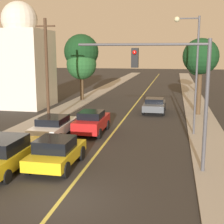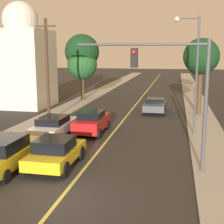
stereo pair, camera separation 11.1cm
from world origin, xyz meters
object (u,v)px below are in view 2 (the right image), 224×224
Objects in this scene: tree_right_near at (198,66)px; tree_right_far at (201,57)px; car_outer_lane_front at (5,153)px; domed_building_left at (22,61)px; traffic_signal_mast at (173,81)px; utility_pole_left at (47,69)px; car_far_oncoming at (155,105)px; streetlamp_right at (192,61)px; car_outer_lane_second at (54,126)px; tree_left_near at (82,65)px; tree_left_far at (82,52)px; car_near_lane_second at (92,122)px; car_near_lane_front at (56,152)px.

tree_right_far is at bearing -92.80° from tree_right_near.
domed_building_left reaches higher than car_outer_lane_front.
domed_building_left reaches higher than traffic_signal_mast.
traffic_signal_mast is 13.32m from utility_pole_left.
utility_pole_left is at bearing 36.17° from car_far_oncoming.
traffic_signal_mast is 0.57× the size of domed_building_left.
streetlamp_right is (2.88, -7.84, 4.33)m from car_far_oncoming.
car_outer_lane_front is 8.80m from traffic_signal_mast.
utility_pole_left is at bearing 170.51° from streetlamp_right.
domed_building_left is at bearing 129.79° from utility_pole_left.
car_outer_lane_second is 0.45× the size of domed_building_left.
traffic_signal_mast is 22.07m from domed_building_left.
car_outer_lane_second is 0.81× the size of tree_left_near.
car_outer_lane_second is 0.59× the size of utility_pole_left.
tree_left_far is 7.29m from domed_building_left.
traffic_signal_mast is (7.92, 1.41, 3.56)m from car_outer_lane_front.
tree_left_near is (-2.79, 15.78, 3.50)m from car_outer_lane_second.
car_far_oncoming is 17.82m from tree_right_near.
car_outer_lane_front is 0.77× the size of tree_right_far.
utility_pole_left reaches higher than car_far_oncoming.
tree_right_far is at bearing -4.53° from domed_building_left.
car_near_lane_second is 0.54× the size of tree_left_far.
traffic_signal_mast is 1.25× the size of tree_right_near.
car_near_lane_second is 0.61× the size of tree_right_far.
tree_left_far is (-11.90, 14.01, 0.65)m from streetlamp_right.
car_near_lane_front is 0.81× the size of tree_right_near.
car_near_lane_second reaches higher than car_outer_lane_second.
streetlamp_right reaches higher than tree_left_near.
utility_pole_left reaches higher than car_outer_lane_second.
tree_right_far is at bearing 171.02° from car_far_oncoming.
car_near_lane_second is 9.46m from car_far_oncoming.
tree_left_far is at bearing 103.52° from car_near_lane_front.
tree_right_far is at bearing 81.29° from streetlamp_right.
utility_pole_left is 26.34m from tree_right_near.
utility_pole_left reaches higher than tree_left_near.
traffic_signal_mast is 0.91× the size of tree_right_far.
tree_right_near is 0.72× the size of tree_right_far.
tree_left_far is at bearing 109.31° from car_near_lane_second.
car_near_lane_front is 2.43m from car_outer_lane_front.
streetlamp_right is 7.30m from tree_right_far.
tree_left_near is 14.45m from tree_right_far.
traffic_signal_mast is 23.65m from tree_left_far.
car_near_lane_front is 0.58× the size of tree_right_far.
car_outer_lane_second is at bearing -137.24° from tree_right_far.
domed_building_left reaches higher than car_outer_lane_second.
utility_pole_left is at bearing -86.48° from tree_left_near.
domed_building_left is (-4.91, -5.03, 0.55)m from tree_left_near.
car_near_lane_front is 0.76× the size of car_outer_lane_front.
car_near_lane_second is 0.53× the size of streetlamp_right.
car_far_oncoming is 14.43m from domed_building_left.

